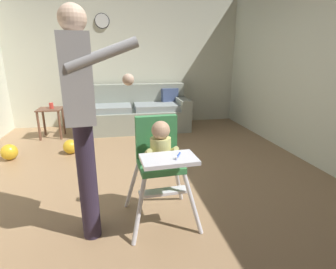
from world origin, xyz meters
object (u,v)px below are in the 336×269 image
(toy_ball, at_px, (9,152))
(side_table, at_px, (51,116))
(toy_ball_second, at_px, (71,147))
(wall_clock, at_px, (102,21))
(couch, at_px, (133,113))
(adult_standing, at_px, (83,115))
(high_chair, at_px, (160,153))
(sippy_cup, at_px, (51,106))

(toy_ball, xyz_separation_m, side_table, (0.35, 1.02, 0.27))
(toy_ball_second, distance_m, side_table, 1.06)
(toy_ball, xyz_separation_m, wall_clock, (1.31, 1.77, 1.93))
(couch, relative_size, toy_ball, 9.65)
(adult_standing, bearing_deg, couch, 74.73)
(high_chair, xyz_separation_m, toy_ball, (-1.86, 1.77, -0.52))
(high_chair, bearing_deg, wall_clock, -174.77)
(adult_standing, relative_size, toy_ball, 7.77)
(sippy_cup, bearing_deg, toy_ball, -110.75)
(couch, height_order, wall_clock, wall_clock)
(high_chair, height_order, adult_standing, adult_standing)
(adult_standing, relative_size, wall_clock, 6.22)
(toy_ball, bearing_deg, side_table, 70.86)
(toy_ball_second, bearing_deg, wall_clock, 73.01)
(adult_standing, bearing_deg, sippy_cup, 101.82)
(high_chair, distance_m, toy_ball, 2.62)
(high_chair, bearing_deg, toy_ball, -137.17)
(toy_ball, bearing_deg, adult_standing, -55.14)
(toy_ball, height_order, wall_clock, wall_clock)
(high_chair, distance_m, adult_standing, 0.68)
(side_table, bearing_deg, adult_standing, -72.09)
(toy_ball, bearing_deg, sippy_cup, 69.25)
(toy_ball, relative_size, wall_clock, 0.80)
(toy_ball, xyz_separation_m, toy_ball_second, (0.80, 0.09, -0.01))
(adult_standing, height_order, toy_ball_second, adult_standing)
(toy_ball, distance_m, wall_clock, 2.93)
(couch, relative_size, wall_clock, 7.73)
(adult_standing, height_order, side_table, adult_standing)
(adult_standing, relative_size, side_table, 3.34)
(toy_ball, distance_m, side_table, 1.11)
(high_chair, bearing_deg, adult_standing, -87.77)
(high_chair, relative_size, toy_ball_second, 4.31)
(sippy_cup, height_order, wall_clock, wall_clock)
(couch, bearing_deg, adult_standing, -9.76)
(couch, height_order, side_table, couch)
(couch, bearing_deg, sippy_cup, -79.26)
(sippy_cup, xyz_separation_m, wall_clock, (0.93, 0.75, 1.47))
(adult_standing, distance_m, side_table, 3.06)
(couch, distance_m, toy_ball, 2.24)
(couch, relative_size, side_table, 4.15)
(couch, height_order, high_chair, high_chair)
(high_chair, distance_m, toy_ball_second, 2.21)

